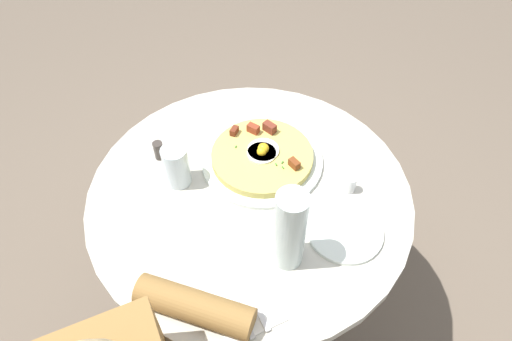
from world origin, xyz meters
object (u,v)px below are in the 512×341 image
at_px(bread_plate, 345,231).
at_px(water_glass, 176,166).
at_px(dining_table, 250,227).
at_px(fork, 236,301).
at_px(water_bottle, 289,231).
at_px(pepper_shaker, 159,150).
at_px(pizza_plate, 262,160).
at_px(breakfast_pizza, 262,155).
at_px(salt_shaker, 351,184).
at_px(knife, 251,295).

bearing_deg(bread_plate, water_glass, -135.02).
distance_m(dining_table, fork, 0.37).
relative_size(water_bottle, pepper_shaker, 4.08).
height_order(pizza_plate, water_bottle, water_bottle).
relative_size(pizza_plate, breakfast_pizza, 1.20).
bearing_deg(pepper_shaker, water_bottle, 22.90).
bearing_deg(dining_table, pizza_plate, 137.41).
relative_size(water_bottle, salt_shaker, 4.58).
bearing_deg(pepper_shaker, bread_plate, 38.88).
height_order(salt_shaker, pepper_shaker, pepper_shaker).
relative_size(knife, water_glass, 1.49).
bearing_deg(knife, breakfast_pizza, 150.70).
bearing_deg(knife, pepper_shaker, -173.39).
height_order(dining_table, salt_shaker, salt_shaker).
xyz_separation_m(breakfast_pizza, water_glass, (-0.03, -0.24, 0.04)).
xyz_separation_m(water_bottle, salt_shaker, (-0.11, 0.24, -0.09)).
xyz_separation_m(knife, water_bottle, (-0.05, 0.12, 0.11)).
bearing_deg(dining_table, water_bottle, -0.35).
distance_m(pizza_plate, pepper_shaker, 0.29).
bearing_deg(dining_table, bread_plate, 36.52).
xyz_separation_m(dining_table, water_bottle, (0.22, -0.00, 0.29)).
xyz_separation_m(knife, water_glass, (-0.38, -0.04, 0.05)).
height_order(pizza_plate, water_glass, water_glass).
height_order(bread_plate, salt_shaker, salt_shaker).
height_order(pizza_plate, bread_plate, pizza_plate).
xyz_separation_m(dining_table, fork, (0.28, -0.15, 0.18)).
distance_m(knife, pepper_shaker, 0.50).
height_order(fork, salt_shaker, salt_shaker).
distance_m(knife, salt_shaker, 0.40).
xyz_separation_m(pizza_plate, salt_shaker, (0.19, 0.17, 0.02)).
relative_size(water_glass, salt_shaker, 2.40).
bearing_deg(water_glass, knife, 6.53).
distance_m(pizza_plate, water_glass, 0.24).
bearing_deg(pepper_shaker, water_glass, 12.25).
relative_size(dining_table, fork, 4.79).
relative_size(knife, salt_shaker, 3.58).
height_order(bread_plate, fork, bread_plate).
relative_size(bread_plate, salt_shaker, 3.75).
relative_size(bread_plate, pepper_shaker, 3.33).
xyz_separation_m(bread_plate, salt_shaker, (-0.11, 0.08, 0.02)).
xyz_separation_m(dining_table, salt_shaker, (0.11, 0.24, 0.20)).
distance_m(breakfast_pizza, fork, 0.43).
bearing_deg(bread_plate, pizza_plate, -163.29).
relative_size(salt_shaker, pepper_shaker, 0.89).
height_order(dining_table, pizza_plate, pizza_plate).
xyz_separation_m(bread_plate, fork, (0.06, -0.32, 0.00)).
xyz_separation_m(breakfast_pizza, salt_shaker, (0.19, 0.17, 0.00)).
bearing_deg(breakfast_pizza, dining_table, -42.40).
relative_size(pizza_plate, knife, 1.89).
xyz_separation_m(breakfast_pizza, fork, (0.36, -0.23, -0.02)).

